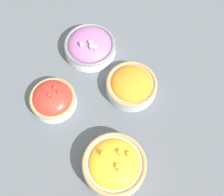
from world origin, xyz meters
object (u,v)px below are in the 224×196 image
at_px(bowl_squash, 114,165).
at_px(bowl_cherry_tomatoes, 53,99).
at_px(bowl_carrots, 132,86).
at_px(bowl_red_onion, 90,46).

bearing_deg(bowl_squash, bowl_cherry_tomatoes, -174.25).
distance_m(bowl_carrots, bowl_squash, 0.24).
bearing_deg(bowl_red_onion, bowl_carrots, 5.94).
xyz_separation_m(bowl_carrots, bowl_squash, (0.16, -0.18, 0.01)).
bearing_deg(bowl_carrots, bowl_squash, -49.78).
distance_m(bowl_cherry_tomatoes, bowl_red_onion, 0.21).
bearing_deg(bowl_red_onion, bowl_squash, -25.38).
relative_size(bowl_carrots, bowl_squash, 0.90).
bearing_deg(bowl_carrots, bowl_cherry_tomatoes, -116.75).
bearing_deg(bowl_cherry_tomatoes, bowl_carrots, 63.25).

